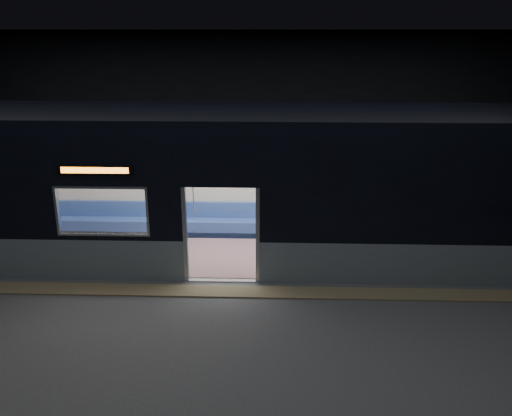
{
  "coord_description": "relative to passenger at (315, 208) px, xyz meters",
  "views": [
    {
      "loc": [
        1.07,
        -9.18,
        5.01
      ],
      "look_at": [
        0.66,
        2.3,
        1.21
      ],
      "focal_mm": 38.0,
      "sensor_mm": 36.0,
      "label": 1
    }
  ],
  "objects": [
    {
      "name": "transit_map",
      "position": [
        1.93,
        0.31,
        0.64
      ],
      "size": [
        0.94,
        0.03,
        0.61
      ],
      "primitive_type": "cube",
      "color": "white",
      "rests_on": "metro_car"
    },
    {
      "name": "station_floor",
      "position": [
        -2.08,
        -3.55,
        -0.82
      ],
      "size": [
        24.0,
        14.0,
        0.01
      ],
      "primitive_type": "cube",
      "color": "#47494C",
      "rests_on": "ground"
    },
    {
      "name": "handbag",
      "position": [
        -0.05,
        -0.23,
        -0.13
      ],
      "size": [
        0.28,
        0.24,
        0.14
      ],
      "primitive_type": "cube",
      "rotation": [
        0.0,
        0.0,
        -0.01
      ],
      "color": "black",
      "rests_on": "passenger"
    },
    {
      "name": "tactile_strip",
      "position": [
        -2.08,
        -3.0,
        -0.8
      ],
      "size": [
        22.8,
        0.5,
        0.03
      ],
      "primitive_type": "cube",
      "color": "#8C7F59",
      "rests_on": "station_floor"
    },
    {
      "name": "passenger",
      "position": [
        0.0,
        0.0,
        0.0
      ],
      "size": [
        0.43,
        0.73,
        1.41
      ],
      "rotation": [
        0.0,
        0.0,
        -0.12
      ],
      "color": "black",
      "rests_on": "metro_car"
    },
    {
      "name": "station_envelope",
      "position": [
        -2.08,
        -3.55,
        2.85
      ],
      "size": [
        24.0,
        14.0,
        5.0
      ],
      "color": "black",
      "rests_on": "station_floor"
    },
    {
      "name": "metro_car",
      "position": [
        -2.08,
        -1.0,
        1.03
      ],
      "size": [
        18.0,
        3.04,
        3.35
      ],
      "color": "gray",
      "rests_on": "station_floor"
    }
  ]
}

